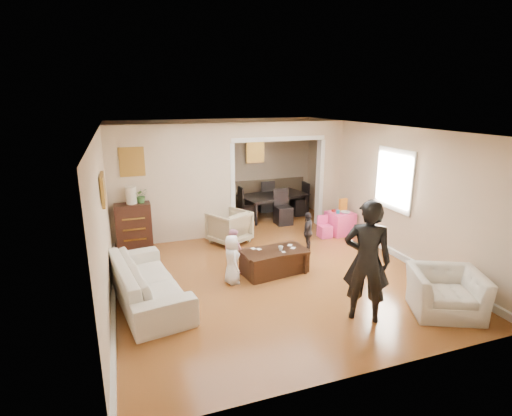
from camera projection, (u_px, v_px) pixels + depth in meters
name	position (u px, v px, depth m)	size (l,w,h in m)	color
floor	(259.00, 262.00, 7.78)	(7.00, 7.00, 0.00)	#985727
partition_left	(173.00, 184.00, 8.64)	(2.75, 0.18, 2.60)	#C0AB8C
partition_right	(328.00, 173.00, 9.85)	(0.55, 0.18, 2.60)	#C0AB8C
partition_header	(278.00, 129.00, 9.12)	(2.22, 0.18, 0.35)	#C0AB8C
window_pane	(395.00, 180.00, 7.87)	(0.03, 0.95, 1.10)	white
framed_art_partition	(132.00, 162.00, 8.14)	(0.45, 0.03, 0.55)	brown
framed_art_sofa_wall	(103.00, 189.00, 5.90)	(0.03, 0.55, 0.40)	brown
framed_art_alcove	(255.00, 152.00, 10.80)	(0.45, 0.03, 0.55)	brown
sofa	(147.00, 281.00, 6.22)	(2.28, 0.89, 0.67)	beige
armchair_back	(229.00, 227.00, 8.74)	(0.77, 0.79, 0.72)	tan
armchair_front	(445.00, 292.00, 5.88)	(1.00, 0.87, 0.65)	beige
dresser	(134.00, 226.00, 8.33)	(0.73, 0.41, 1.00)	#371810
table_lamp	(131.00, 195.00, 8.15)	(0.22, 0.22, 0.36)	beige
potted_plant	(141.00, 196.00, 8.22)	(0.28, 0.24, 0.31)	#38652C
coffee_table	(274.00, 261.00, 7.25)	(1.17, 0.59, 0.44)	#341A10
coffee_cup	(281.00, 248.00, 7.16)	(0.09, 0.09, 0.08)	beige
play_table	(340.00, 223.00, 9.33)	(0.54, 0.54, 0.52)	#FF438C
cereal_box	(343.00, 205.00, 9.35)	(0.20, 0.07, 0.30)	gold
cyan_cup	(338.00, 212.00, 9.18)	(0.08, 0.08, 0.08)	teal
toy_block	(333.00, 211.00, 9.33)	(0.08, 0.06, 0.05)	red
play_bowl	(345.00, 213.00, 9.16)	(0.21, 0.21, 0.05)	silver
dining_table	(274.00, 206.00, 10.62)	(1.77, 0.99, 0.62)	black
adult_person	(367.00, 261.00, 5.55)	(0.66, 0.43, 1.81)	black
child_kneel_a	(232.00, 259.00, 6.78)	(0.43, 0.28, 0.88)	white
child_kneel_b	(233.00, 250.00, 7.25)	(0.40, 0.31, 0.83)	#C87D99
child_toddler	(308.00, 232.00, 8.21)	(0.50, 0.21, 0.85)	black
craft_papers	(277.00, 248.00, 7.28)	(0.82, 0.43, 0.00)	white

